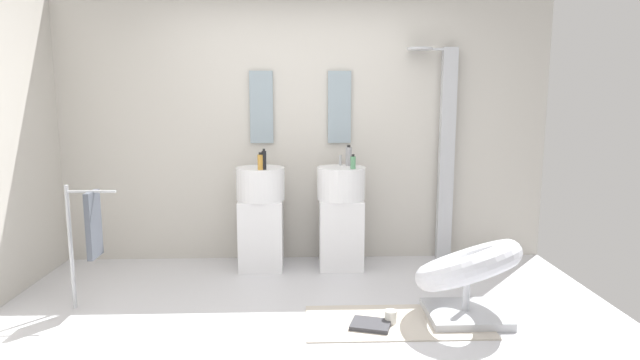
{
  "coord_description": "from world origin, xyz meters",
  "views": [
    {
      "loc": [
        0.01,
        -3.5,
        1.59
      ],
      "look_at": [
        0.15,
        0.55,
        0.95
      ],
      "focal_mm": 29.58,
      "sensor_mm": 36.0,
      "label": 1
    }
  ],
  "objects_px": {
    "soap_bottle_green": "(353,162)",
    "coffee_mug": "(391,317)",
    "pedestal_sink_right": "(341,215)",
    "lounge_chair": "(467,272)",
    "shower_column": "(445,150)",
    "magazine_charcoal": "(371,325)",
    "soap_bottle_grey": "(349,156)",
    "soap_bottle_black": "(264,160)",
    "soap_bottle_amber": "(260,162)",
    "towel_rack": "(90,227)",
    "pedestal_sink_left": "(261,216)"
  },
  "relations": [
    {
      "from": "pedestal_sink_right",
      "to": "soap_bottle_black",
      "type": "distance_m",
      "value": 0.89
    },
    {
      "from": "lounge_chair",
      "to": "towel_rack",
      "type": "distance_m",
      "value": 2.79
    },
    {
      "from": "pedestal_sink_left",
      "to": "soap_bottle_green",
      "type": "height_order",
      "value": "soap_bottle_green"
    },
    {
      "from": "pedestal_sink_right",
      "to": "shower_column",
      "type": "xyz_separation_m",
      "value": [
        1.02,
        0.23,
        0.58
      ]
    },
    {
      "from": "shower_column",
      "to": "soap_bottle_green",
      "type": "height_order",
      "value": "shower_column"
    },
    {
      "from": "pedestal_sink_right",
      "to": "soap_bottle_amber",
      "type": "bearing_deg",
      "value": -168.66
    },
    {
      "from": "soap_bottle_grey",
      "to": "lounge_chair",
      "type": "bearing_deg",
      "value": -59.99
    },
    {
      "from": "lounge_chair",
      "to": "soap_bottle_grey",
      "type": "height_order",
      "value": "soap_bottle_grey"
    },
    {
      "from": "lounge_chair",
      "to": "soap_bottle_grey",
      "type": "distance_m",
      "value": 1.64
    },
    {
      "from": "coffee_mug",
      "to": "soap_bottle_black",
      "type": "height_order",
      "value": "soap_bottle_black"
    },
    {
      "from": "pedestal_sink_left",
      "to": "soap_bottle_grey",
      "type": "height_order",
      "value": "soap_bottle_grey"
    },
    {
      "from": "shower_column",
      "to": "lounge_chair",
      "type": "xyz_separation_m",
      "value": [
        -0.2,
        -1.44,
        -0.73
      ]
    },
    {
      "from": "towel_rack",
      "to": "pedestal_sink_left",
      "type": "bearing_deg",
      "value": 37.36
    },
    {
      "from": "coffee_mug",
      "to": "soap_bottle_grey",
      "type": "xyz_separation_m",
      "value": [
        -0.18,
        1.37,
        0.99
      ]
    },
    {
      "from": "magazine_charcoal",
      "to": "soap_bottle_green",
      "type": "xyz_separation_m",
      "value": [
        -0.01,
        1.23,
        0.99
      ]
    },
    {
      "from": "pedestal_sink_right",
      "to": "lounge_chair",
      "type": "bearing_deg",
      "value": -55.84
    },
    {
      "from": "shower_column",
      "to": "magazine_charcoal",
      "type": "height_order",
      "value": "shower_column"
    },
    {
      "from": "lounge_chair",
      "to": "soap_bottle_green",
      "type": "height_order",
      "value": "soap_bottle_green"
    },
    {
      "from": "towel_rack",
      "to": "soap_bottle_amber",
      "type": "distance_m",
      "value": 1.49
    },
    {
      "from": "lounge_chair",
      "to": "soap_bottle_black",
      "type": "xyz_separation_m",
      "value": [
        -1.52,
        1.07,
        0.69
      ]
    },
    {
      "from": "soap_bottle_green",
      "to": "coffee_mug",
      "type": "bearing_deg",
      "value": -82.11
    },
    {
      "from": "shower_column",
      "to": "coffee_mug",
      "type": "distance_m",
      "value": 1.99
    },
    {
      "from": "magazine_charcoal",
      "to": "coffee_mug",
      "type": "distance_m",
      "value": 0.16
    },
    {
      "from": "pedestal_sink_right",
      "to": "magazine_charcoal",
      "type": "bearing_deg",
      "value": -85.36
    },
    {
      "from": "soap_bottle_amber",
      "to": "soap_bottle_grey",
      "type": "distance_m",
      "value": 0.84
    },
    {
      "from": "pedestal_sink_left",
      "to": "towel_rack",
      "type": "relative_size",
      "value": 1.11
    },
    {
      "from": "coffee_mug",
      "to": "pedestal_sink_right",
      "type": "bearing_deg",
      "value": 101.35
    },
    {
      "from": "lounge_chair",
      "to": "soap_bottle_grey",
      "type": "bearing_deg",
      "value": 120.01
    },
    {
      "from": "pedestal_sink_left",
      "to": "shower_column",
      "type": "height_order",
      "value": "shower_column"
    },
    {
      "from": "lounge_chair",
      "to": "magazine_charcoal",
      "type": "relative_size",
      "value": 4.14
    },
    {
      "from": "towel_rack",
      "to": "soap_bottle_black",
      "type": "bearing_deg",
      "value": 32.02
    },
    {
      "from": "soap_bottle_grey",
      "to": "pedestal_sink_right",
      "type": "bearing_deg",
      "value": -132.58
    },
    {
      "from": "soap_bottle_black",
      "to": "soap_bottle_amber",
      "type": "height_order",
      "value": "soap_bottle_black"
    },
    {
      "from": "lounge_chair",
      "to": "shower_column",
      "type": "bearing_deg",
      "value": 81.97
    },
    {
      "from": "magazine_charcoal",
      "to": "coffee_mug",
      "type": "bearing_deg",
      "value": 38.57
    },
    {
      "from": "magazine_charcoal",
      "to": "coffee_mug",
      "type": "height_order",
      "value": "coffee_mug"
    },
    {
      "from": "shower_column",
      "to": "soap_bottle_green",
      "type": "bearing_deg",
      "value": -159.4
    },
    {
      "from": "shower_column",
      "to": "soap_bottle_grey",
      "type": "relative_size",
      "value": 10.5
    },
    {
      "from": "soap_bottle_green",
      "to": "soap_bottle_grey",
      "type": "bearing_deg",
      "value": 96.25
    },
    {
      "from": "lounge_chair",
      "to": "soap_bottle_black",
      "type": "relative_size",
      "value": 5.97
    },
    {
      "from": "magazine_charcoal",
      "to": "coffee_mug",
      "type": "relative_size",
      "value": 2.98
    },
    {
      "from": "lounge_chair",
      "to": "soap_bottle_green",
      "type": "distance_m",
      "value": 1.46
    },
    {
      "from": "soap_bottle_black",
      "to": "soap_bottle_amber",
      "type": "bearing_deg",
      "value": -164.15
    },
    {
      "from": "lounge_chair",
      "to": "soap_bottle_amber",
      "type": "relative_size",
      "value": 7.16
    },
    {
      "from": "pedestal_sink_right",
      "to": "magazine_charcoal",
      "type": "xyz_separation_m",
      "value": [
        0.11,
        -1.35,
        -0.47
      ]
    },
    {
      "from": "towel_rack",
      "to": "lounge_chair",
      "type": "bearing_deg",
      "value": -6.0
    },
    {
      "from": "pedestal_sink_right",
      "to": "lounge_chair",
      "type": "distance_m",
      "value": 1.47
    },
    {
      "from": "soap_bottle_grey",
      "to": "soap_bottle_amber",
      "type": "bearing_deg",
      "value": -164.2
    },
    {
      "from": "pedestal_sink_right",
      "to": "towel_rack",
      "type": "xyz_separation_m",
      "value": [
        -1.95,
        -0.92,
        0.13
      ]
    },
    {
      "from": "pedestal_sink_right",
      "to": "magazine_charcoal",
      "type": "height_order",
      "value": "pedestal_sink_right"
    }
  ]
}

